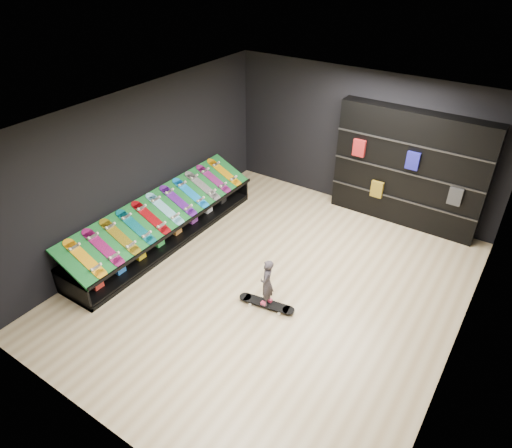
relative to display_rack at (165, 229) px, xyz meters
The scene contains 22 objects.
floor 2.56m from the display_rack, ahead, with size 6.00×7.00×0.01m, color #C7B386.
ceiling 3.75m from the display_rack, ahead, with size 6.00×7.00×0.01m, color white.
wall_back 4.51m from the display_rack, 53.92° to the left, with size 6.00×0.02×3.00m, color black.
wall_front 4.51m from the display_rack, 53.92° to the right, with size 6.00×0.02×3.00m, color black.
wall_left 1.33m from the display_rack, behind, with size 0.02×7.00×3.00m, color black.
wall_right 5.69m from the display_rack, ahead, with size 0.02×7.00×3.00m, color black.
display_rack is the anchor object (origin of this frame).
turf_ramp 0.46m from the display_rack, ahead, with size 1.00×4.50×0.04m, color #0D581F.
back_shelving 5.04m from the display_rack, 42.13° to the left, with size 3.03×0.35×2.43m, color black.
floor_skateboard 2.81m from the display_rack, 10.98° to the right, with size 0.98×0.22×0.09m, color black, non-canonical shape.
child 2.80m from the display_rack, 10.98° to the right, with size 0.20×0.14×0.52m, color black.
display_board_0 1.96m from the display_rack, 88.11° to the right, with size 0.98×0.22×0.09m, color orange, non-canonical shape.
display_board_1 1.60m from the display_rack, 87.64° to the right, with size 0.98×0.22×0.09m, color #E5198C, non-canonical shape.
display_board_2 1.24m from the display_rack, 86.85° to the right, with size 0.98×0.22×0.09m, color yellow, non-canonical shape.
display_board_3 0.91m from the display_rack, 85.29° to the right, with size 0.98×0.22×0.09m, color #0C8C99, non-canonical shape.
display_board_4 0.62m from the display_rack, 80.63° to the right, with size 0.98×0.22×0.09m, color red, non-canonical shape.
display_board_5 0.49m from the display_rack, ahead, with size 0.98×0.22×0.09m, color #0CB2E5, non-canonical shape.
display_board_6 0.62m from the display_rack, 80.63° to the left, with size 0.98×0.22×0.09m, color purple, non-canonical shape.
display_board_7 0.91m from the display_rack, 85.29° to the left, with size 0.98×0.22×0.09m, color blue, non-canonical shape.
display_board_8 1.24m from the display_rack, 86.85° to the left, with size 0.98×0.22×0.09m, color black, non-canonical shape.
display_board_9 1.60m from the display_rack, 87.64° to the left, with size 0.98×0.22×0.09m, color #2626BF, non-canonical shape.
display_board_10 1.96m from the display_rack, 88.11° to the left, with size 0.98×0.22×0.09m, color yellow, non-canonical shape.
Camera 1 is at (3.18, -5.31, 5.29)m, focal length 32.00 mm.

